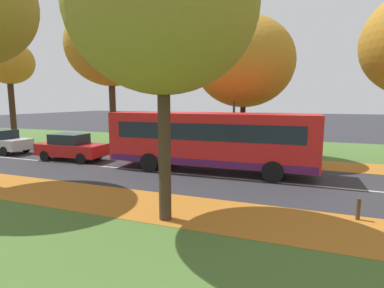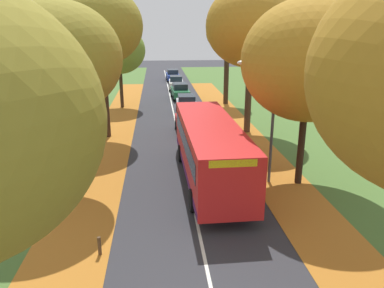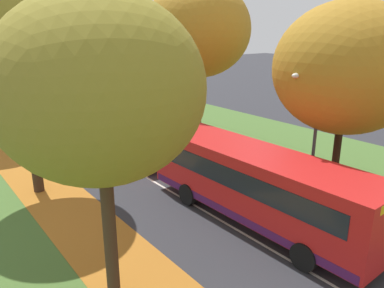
{
  "view_description": "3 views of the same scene",
  "coord_description": "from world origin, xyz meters",
  "px_view_note": "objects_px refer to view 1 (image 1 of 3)",
  "views": [
    {
      "loc": [
        -13.39,
        6.32,
        3.58
      ],
      "look_at": [
        1.01,
        11.75,
        1.37
      ],
      "focal_mm": 28.0,
      "sensor_mm": 36.0,
      "label": 1
    },
    {
      "loc": [
        -1.43,
        -6.56,
        7.42
      ],
      "look_at": [
        0.41,
        12.97,
        1.22
      ],
      "focal_mm": 35.0,
      "sensor_mm": 36.0,
      "label": 2
    },
    {
      "loc": [
        -9.35,
        1.52,
        7.59
      ],
      "look_at": [
        1.08,
        14.9,
        2.27
      ],
      "focal_mm": 35.0,
      "sensor_mm": 36.0,
      "label": 3
    }
  ],
  "objects_px": {
    "tree_left_near": "(163,8)",
    "tree_right_mid": "(110,46)",
    "tree_right_far": "(8,63)",
    "streetlamp_right": "(233,98)",
    "tree_right_near": "(244,62)",
    "car_silver_following": "(1,141)",
    "bollard_third": "(358,209)",
    "car_red_lead": "(71,147)",
    "bus": "(211,138)"
  },
  "relations": [
    {
      "from": "tree_right_near",
      "to": "bus",
      "type": "height_order",
      "value": "tree_right_near"
    },
    {
      "from": "tree_right_mid",
      "to": "tree_left_near",
      "type": "bearing_deg",
      "value": -138.75
    },
    {
      "from": "tree_right_far",
      "to": "bollard_third",
      "type": "height_order",
      "value": "tree_right_far"
    },
    {
      "from": "tree_right_near",
      "to": "tree_left_near",
      "type": "bearing_deg",
      "value": 179.09
    },
    {
      "from": "bus",
      "to": "tree_right_near",
      "type": "bearing_deg",
      "value": -10.11
    },
    {
      "from": "tree_right_mid",
      "to": "bus",
      "type": "bearing_deg",
      "value": -114.67
    },
    {
      "from": "tree_left_near",
      "to": "tree_right_mid",
      "type": "xyz_separation_m",
      "value": [
        10.59,
        9.28,
        1.29
      ]
    },
    {
      "from": "tree_right_near",
      "to": "streetlamp_right",
      "type": "relative_size",
      "value": 1.45
    },
    {
      "from": "tree_left_near",
      "to": "car_silver_following",
      "type": "distance_m",
      "value": 17.92
    },
    {
      "from": "tree_left_near",
      "to": "tree_right_near",
      "type": "xyz_separation_m",
      "value": [
        10.92,
        -0.17,
        -0.18
      ]
    },
    {
      "from": "tree_right_near",
      "to": "tree_right_mid",
      "type": "relative_size",
      "value": 0.85
    },
    {
      "from": "tree_right_near",
      "to": "car_silver_following",
      "type": "xyz_separation_m",
      "value": [
        -4.26,
        15.94,
        -5.13
      ]
    },
    {
      "from": "bollard_third",
      "to": "tree_right_mid",
      "type": "bearing_deg",
      "value": 59.85
    },
    {
      "from": "tree_right_mid",
      "to": "tree_right_far",
      "type": "height_order",
      "value": "tree_right_mid"
    },
    {
      "from": "tree_right_far",
      "to": "streetlamp_right",
      "type": "height_order",
      "value": "tree_right_far"
    },
    {
      "from": "bollard_third",
      "to": "car_silver_following",
      "type": "xyz_separation_m",
      "value": [
        4.66,
        21.26,
        0.47
      ]
    },
    {
      "from": "tree_right_far",
      "to": "car_red_lead",
      "type": "distance_m",
      "value": 12.85
    },
    {
      "from": "car_red_lead",
      "to": "tree_left_near",
      "type": "bearing_deg",
      "value": -124.04
    },
    {
      "from": "tree_right_near",
      "to": "streetlamp_right",
      "type": "distance_m",
      "value": 2.82
    },
    {
      "from": "tree_right_mid",
      "to": "bollard_third",
      "type": "height_order",
      "value": "tree_right_mid"
    },
    {
      "from": "tree_right_far",
      "to": "bus",
      "type": "bearing_deg",
      "value": -102.69
    },
    {
      "from": "bollard_third",
      "to": "bus",
      "type": "bearing_deg",
      "value": 52.97
    },
    {
      "from": "tree_left_near",
      "to": "bus",
      "type": "distance_m",
      "value": 7.96
    },
    {
      "from": "tree_left_near",
      "to": "bus",
      "type": "bearing_deg",
      "value": 5.18
    },
    {
      "from": "bollard_third",
      "to": "tree_left_near",
      "type": "bearing_deg",
      "value": 110.06
    },
    {
      "from": "tree_right_near",
      "to": "car_red_lead",
      "type": "xyz_separation_m",
      "value": [
        -4.6,
        9.53,
        -5.13
      ]
    },
    {
      "from": "tree_right_near",
      "to": "car_silver_following",
      "type": "distance_m",
      "value": 17.28
    },
    {
      "from": "tree_right_near",
      "to": "car_red_lead",
      "type": "relative_size",
      "value": 2.05
    },
    {
      "from": "tree_left_near",
      "to": "bollard_third",
      "type": "height_order",
      "value": "tree_left_near"
    },
    {
      "from": "tree_right_mid",
      "to": "tree_right_near",
      "type": "bearing_deg",
      "value": -87.95
    },
    {
      "from": "bollard_third",
      "to": "tree_right_far",
      "type": "bearing_deg",
      "value": 70.58
    },
    {
      "from": "bus",
      "to": "car_red_lead",
      "type": "height_order",
      "value": "bus"
    },
    {
      "from": "bollard_third",
      "to": "car_red_lead",
      "type": "distance_m",
      "value": 15.47
    },
    {
      "from": "tree_left_near",
      "to": "tree_right_near",
      "type": "bearing_deg",
      "value": -0.91
    },
    {
      "from": "streetlamp_right",
      "to": "bus",
      "type": "relative_size",
      "value": 0.57
    },
    {
      "from": "tree_left_near",
      "to": "car_silver_following",
      "type": "height_order",
      "value": "tree_left_near"
    },
    {
      "from": "tree_right_near",
      "to": "streetlamp_right",
      "type": "height_order",
      "value": "tree_right_near"
    },
    {
      "from": "tree_right_far",
      "to": "streetlamp_right",
      "type": "relative_size",
      "value": 1.45
    },
    {
      "from": "tree_left_near",
      "to": "tree_right_far",
      "type": "distance_m",
      "value": 22.6
    },
    {
      "from": "tree_right_far",
      "to": "car_silver_following",
      "type": "distance_m",
      "value": 8.34
    },
    {
      "from": "tree_right_near",
      "to": "bollard_third",
      "type": "height_order",
      "value": "tree_right_near"
    },
    {
      "from": "car_silver_following",
      "to": "tree_right_mid",
      "type": "bearing_deg",
      "value": -58.85
    },
    {
      "from": "streetlamp_right",
      "to": "car_silver_following",
      "type": "bearing_deg",
      "value": 99.13
    },
    {
      "from": "tree_right_mid",
      "to": "car_silver_following",
      "type": "xyz_separation_m",
      "value": [
        -3.92,
        6.49,
        -6.6
      ]
    },
    {
      "from": "tree_left_near",
      "to": "bollard_third",
      "type": "xyz_separation_m",
      "value": [
        2.0,
        -5.49,
        -5.78
      ]
    },
    {
      "from": "tree_right_mid",
      "to": "tree_right_far",
      "type": "xyz_separation_m",
      "value": [
        0.33,
        10.5,
        -0.65
      ]
    },
    {
      "from": "streetlamp_right",
      "to": "car_silver_following",
      "type": "height_order",
      "value": "streetlamp_right"
    },
    {
      "from": "car_silver_following",
      "to": "car_red_lead",
      "type": "bearing_deg",
      "value": -93.08
    },
    {
      "from": "tree_right_mid",
      "to": "tree_right_far",
      "type": "bearing_deg",
      "value": 88.2
    },
    {
      "from": "streetlamp_right",
      "to": "tree_right_near",
      "type": "bearing_deg",
      "value": -8.31
    }
  ]
}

